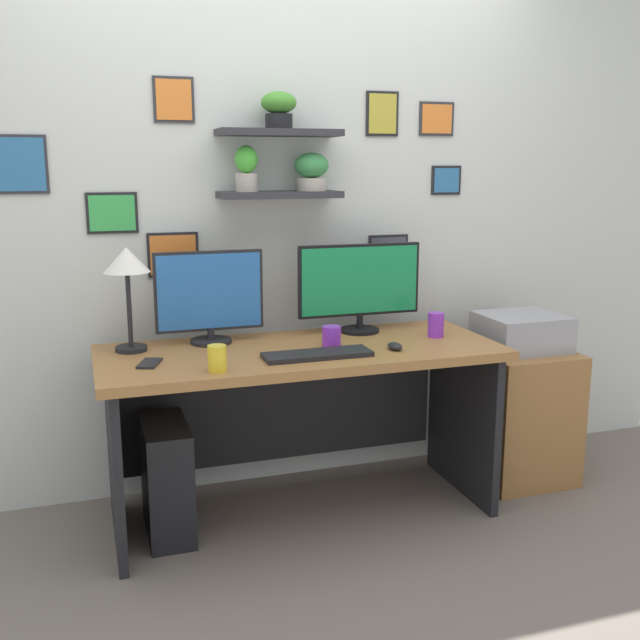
# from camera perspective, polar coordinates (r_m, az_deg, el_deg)

# --- Properties ---
(ground_plane) EXTENTS (8.00, 8.00, 0.00)m
(ground_plane) POSITION_cam_1_polar(r_m,az_deg,el_deg) (3.37, -1.39, -14.64)
(ground_plane) COLOR #70665B
(back_wall_assembly) EXTENTS (4.40, 0.24, 2.70)m
(back_wall_assembly) POSITION_cam_1_polar(r_m,az_deg,el_deg) (3.44, -3.66, 9.39)
(back_wall_assembly) COLOR silver
(back_wall_assembly) RESTS_ON ground
(desk) EXTENTS (1.69, 0.68, 0.75)m
(desk) POSITION_cam_1_polar(r_m,az_deg,el_deg) (3.22, -1.73, -5.54)
(desk) COLOR #9E6B38
(desk) RESTS_ON ground
(monitor_left) EXTENTS (0.47, 0.18, 0.40)m
(monitor_left) POSITION_cam_1_polar(r_m,az_deg,el_deg) (3.20, -8.56, 1.80)
(monitor_left) COLOR black
(monitor_left) RESTS_ON desk
(monitor_right) EXTENTS (0.58, 0.18, 0.41)m
(monitor_right) POSITION_cam_1_polar(r_m,az_deg,el_deg) (3.38, 3.08, 2.73)
(monitor_right) COLOR black
(monitor_right) RESTS_ON desk
(keyboard) EXTENTS (0.44, 0.14, 0.02)m
(keyboard) POSITION_cam_1_polar(r_m,az_deg,el_deg) (2.97, -0.21, -2.69)
(keyboard) COLOR black
(keyboard) RESTS_ON desk
(computer_mouse) EXTENTS (0.06, 0.09, 0.03)m
(computer_mouse) POSITION_cam_1_polar(r_m,az_deg,el_deg) (3.10, 5.82, -2.03)
(computer_mouse) COLOR black
(computer_mouse) RESTS_ON desk
(desk_lamp) EXTENTS (0.19, 0.19, 0.43)m
(desk_lamp) POSITION_cam_1_polar(r_m,az_deg,el_deg) (3.10, -14.71, 3.86)
(desk_lamp) COLOR black
(desk_lamp) RESTS_ON desk
(cell_phone) EXTENTS (0.11, 0.16, 0.01)m
(cell_phone) POSITION_cam_1_polar(r_m,az_deg,el_deg) (2.93, -13.06, -3.28)
(cell_phone) COLOR black
(cell_phone) RESTS_ON desk
(coffee_mug) EXTENTS (0.08, 0.08, 0.09)m
(coffee_mug) POSITION_cam_1_polar(r_m,az_deg,el_deg) (3.12, 0.90, -1.30)
(coffee_mug) COLOR purple
(coffee_mug) RESTS_ON desk
(pen_cup) EXTENTS (0.07, 0.07, 0.10)m
(pen_cup) POSITION_cam_1_polar(r_m,az_deg,el_deg) (2.78, -7.97, -2.96)
(pen_cup) COLOR yellow
(pen_cup) RESTS_ON desk
(water_cup) EXTENTS (0.07, 0.07, 0.11)m
(water_cup) POSITION_cam_1_polar(r_m,az_deg,el_deg) (3.34, 8.95, -0.36)
(water_cup) COLOR purple
(water_cup) RESTS_ON desk
(drawer_cabinet) EXTENTS (0.44, 0.50, 0.64)m
(drawer_cabinet) POSITION_cam_1_polar(r_m,az_deg,el_deg) (3.76, 14.97, -6.92)
(drawer_cabinet) COLOR #9E6B38
(drawer_cabinet) RESTS_ON ground
(printer) EXTENTS (0.38, 0.34, 0.17)m
(printer) POSITION_cam_1_polar(r_m,az_deg,el_deg) (3.65, 15.31, -0.90)
(printer) COLOR #9E9EA3
(printer) RESTS_ON drawer_cabinet
(computer_tower_left) EXTENTS (0.18, 0.40, 0.48)m
(computer_tower_left) POSITION_cam_1_polar(r_m,az_deg,el_deg) (3.18, -11.78, -11.91)
(computer_tower_left) COLOR black
(computer_tower_left) RESTS_ON ground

